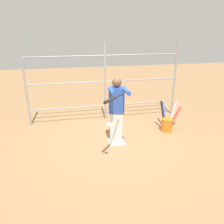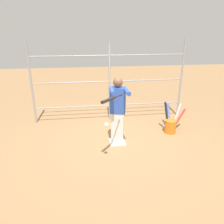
{
  "view_description": "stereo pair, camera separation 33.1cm",
  "coord_description": "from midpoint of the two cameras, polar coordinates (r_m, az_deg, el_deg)",
  "views": [
    {
      "loc": [
        1.15,
        4.92,
        2.78
      ],
      "look_at": [
        0.19,
        0.35,
        0.99
      ],
      "focal_mm": 35.0,
      "sensor_mm": 36.0,
      "label": 1
    },
    {
      "loc": [
        0.82,
        4.98,
        2.78
      ],
      "look_at": [
        0.19,
        0.35,
        0.99
      ],
      "focal_mm": 35.0,
      "sensor_mm": 36.0,
      "label": 2
    }
  ],
  "objects": [
    {
      "name": "ground_plane",
      "position": [
        5.76,
        -0.53,
        -7.87
      ],
      "size": [
        24.0,
        24.0,
        0.0
      ],
      "primitive_type": "plane",
      "color": "#9E754C"
    },
    {
      "name": "home_plate",
      "position": [
        5.76,
        -0.53,
        -7.79
      ],
      "size": [
        0.4,
        0.4,
        0.02
      ],
      "color": "white",
      "rests_on": "ground"
    },
    {
      "name": "fence_backstop",
      "position": [
        6.8,
        -3.25,
        7.97
      ],
      "size": [
        4.72,
        0.06,
        2.51
      ],
      "color": "#939399",
      "rests_on": "ground"
    },
    {
      "name": "batter",
      "position": [
        5.36,
        -0.53,
        0.76
      ],
      "size": [
        0.43,
        0.65,
        1.72
      ],
      "color": "silver",
      "rests_on": "ground"
    },
    {
      "name": "baseball_bat_swinging",
      "position": [
        4.38,
        -2.2,
        3.33
      ],
      "size": [
        0.53,
        0.66,
        0.1
      ],
      "color": "black"
    },
    {
      "name": "softball_in_flight",
      "position": [
        4.52,
        -3.07,
        -3.38
      ],
      "size": [
        0.1,
        0.1,
        0.1
      ],
      "color": "white"
    },
    {
      "name": "bat_bucket",
      "position": [
        6.47,
        12.81,
        -2.73
      ],
      "size": [
        0.7,
        0.8,
        0.84
      ],
      "color": "orange",
      "rests_on": "ground"
    }
  ]
}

